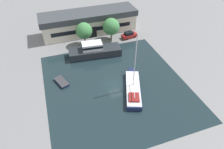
# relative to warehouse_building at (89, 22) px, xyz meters

# --- Properties ---
(ground_plane) EXTENTS (440.00, 440.00, 0.00)m
(ground_plane) POSITION_rel_warehouse_building_xyz_m (-0.59, -24.63, -3.11)
(ground_plane) COLOR slate
(water_canal) EXTENTS (28.42, 30.41, 0.01)m
(water_canal) POSITION_rel_warehouse_building_xyz_m (-0.59, -24.63, -3.11)
(water_canal) COLOR #19282D
(water_canal) RESTS_ON ground
(warehouse_building) EXTENTS (27.52, 7.73, 6.15)m
(warehouse_building) POSITION_rel_warehouse_building_xyz_m (0.00, 0.00, 0.00)
(warehouse_building) COLOR beige
(warehouse_building) RESTS_ON ground
(quay_tree_near_building) EXTENTS (4.55, 4.55, 6.20)m
(quay_tree_near_building) POSITION_rel_warehouse_building_xyz_m (4.61, -6.52, 0.80)
(quay_tree_near_building) COLOR brown
(quay_tree_near_building) RESTS_ON ground
(quay_tree_by_water) EXTENTS (4.27, 4.27, 6.24)m
(quay_tree_by_water) POSITION_rel_warehouse_building_xyz_m (-2.91, -6.81, 0.98)
(quay_tree_by_water) COLOR brown
(quay_tree_by_water) RESTS_ON ground
(parked_car) EXTENTS (4.56, 2.60, 1.81)m
(parked_car) POSITION_rel_warehouse_building_xyz_m (9.70, -7.20, -2.22)
(parked_car) COLOR maroon
(parked_car) RESTS_ON ground
(sailboat_moored) EXTENTS (6.36, 11.69, 12.57)m
(sailboat_moored) POSITION_rel_warehouse_building_xyz_m (2.14, -27.41, -2.49)
(sailboat_moored) COLOR #19234C
(sailboat_moored) RESTS_ON water_canal
(motor_cruiser) EXTENTS (13.19, 5.26, 3.64)m
(motor_cruiser) POSITION_rel_warehouse_building_xyz_m (-1.89, -12.66, -1.77)
(motor_cruiser) COLOR #23282D
(motor_cruiser) RESTS_ON water_canal
(small_dinghy) EXTENTS (2.96, 4.20, 0.55)m
(small_dinghy) POSITION_rel_warehouse_building_xyz_m (-11.18, -20.42, -2.83)
(small_dinghy) COLOR #19234C
(small_dinghy) RESTS_ON water_canal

